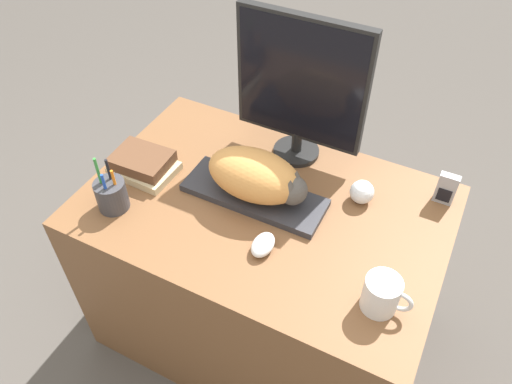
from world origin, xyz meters
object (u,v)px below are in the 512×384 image
object	(u,v)px
baseball	(362,192)
book_stack	(143,164)
phone	(446,189)
coffee_mug	(382,295)
cat	(257,176)
keyboard	(254,195)
monitor	(301,86)
computer_mouse	(263,245)
pen_cup	(111,194)

from	to	relation	value
baseball	book_stack	size ratio (longest dim) A/B	0.36
phone	book_stack	world-z (taller)	phone
book_stack	coffee_mug	bearing A→B (deg)	-9.76
cat	book_stack	distance (m)	0.41
cat	baseball	xyz separation A→B (m)	(0.29, 0.14, -0.06)
keyboard	cat	bearing A→B (deg)	0.00
keyboard	book_stack	world-z (taller)	book_stack
book_stack	phone	bearing A→B (deg)	18.81
monitor	book_stack	size ratio (longest dim) A/B	2.42
cat	monitor	distance (m)	0.31
monitor	coffee_mug	distance (m)	0.68
computer_mouse	baseball	xyz separation A→B (m)	(0.19, 0.32, 0.02)
cat	baseball	distance (m)	0.33
phone	baseball	bearing A→B (deg)	-153.59
coffee_mug	phone	world-z (taller)	phone
pen_cup	book_stack	bearing A→B (deg)	94.35
pen_cup	computer_mouse	bearing A→B (deg)	6.76
cat	monitor	size ratio (longest dim) A/B	0.65
computer_mouse	coffee_mug	bearing A→B (deg)	-4.94
baseball	coffee_mug	bearing A→B (deg)	-64.27
computer_mouse	pen_cup	distance (m)	0.49
cat	baseball	size ratio (longest dim) A/B	4.31
baseball	phone	distance (m)	0.26
cat	computer_mouse	size ratio (longest dim) A/B	3.44
keyboard	monitor	bearing A→B (deg)	83.26
keyboard	computer_mouse	size ratio (longest dim) A/B	4.82
cat	baseball	world-z (taller)	cat
keyboard	cat	xyz separation A→B (m)	(0.01, 0.00, 0.09)
computer_mouse	phone	world-z (taller)	phone
cat	computer_mouse	world-z (taller)	cat
computer_mouse	coffee_mug	distance (m)	0.36
baseball	book_stack	world-z (taller)	baseball
keyboard	monitor	world-z (taller)	monitor
computer_mouse	phone	bearing A→B (deg)	45.84
keyboard	pen_cup	world-z (taller)	pen_cup
coffee_mug	book_stack	xyz separation A→B (m)	(-0.86, 0.15, -0.02)
keyboard	computer_mouse	world-z (taller)	computer_mouse
coffee_mug	monitor	bearing A→B (deg)	133.63
cat	coffee_mug	distance (m)	0.51
computer_mouse	pen_cup	xyz separation A→B (m)	(-0.49, -0.06, 0.03)
pen_cup	keyboard	bearing A→B (deg)	31.94
phone	monitor	bearing A→B (deg)	179.80
phone	keyboard	bearing A→B (deg)	-154.40
monitor	book_stack	distance (m)	0.58
baseball	book_stack	bearing A→B (deg)	-163.90
baseball	monitor	bearing A→B (deg)	157.01
keyboard	computer_mouse	distance (m)	0.21
computer_mouse	baseball	size ratio (longest dim) A/B	1.25
keyboard	coffee_mug	bearing A→B (deg)	-23.43
computer_mouse	pen_cup	size ratio (longest dim) A/B	0.49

